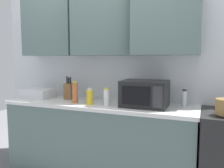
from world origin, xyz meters
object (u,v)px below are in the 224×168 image
object	(u,v)px
bottle_yellow_mustard	(90,97)
bottle_white_jar	(107,97)
dish_rack	(38,93)
bottle_spice_jar	(75,93)
bottle_clear_tall	(184,98)
microwave	(145,94)
knife_block	(69,91)

from	to	relation	value
bottle_yellow_mustard	bottle_white_jar	bearing A→B (deg)	-2.04
bottle_white_jar	dish_rack	bearing A→B (deg)	172.59
dish_rack	bottle_white_jar	world-z (taller)	bottle_white_jar
dish_rack	bottle_yellow_mustard	bearing A→B (deg)	-8.76
bottle_yellow_mustard	bottle_spice_jar	bearing A→B (deg)	178.35
bottle_clear_tall	bottle_yellow_mustard	world-z (taller)	bottle_clear_tall
microwave	bottle_yellow_mustard	bearing A→B (deg)	-169.14
bottle_white_jar	bottle_yellow_mustard	bearing A→B (deg)	177.96
microwave	bottle_spice_jar	distance (m)	0.80
bottle_yellow_mustard	knife_block	bearing A→B (deg)	152.43
bottle_clear_tall	bottle_white_jar	size ratio (longest dim) A/B	0.94
dish_rack	bottle_clear_tall	distance (m)	1.82
microwave	knife_block	bearing A→B (deg)	174.48
dish_rack	bottle_spice_jar	world-z (taller)	bottle_spice_jar
microwave	knife_block	world-z (taller)	knife_block
microwave	bottle_spice_jar	bearing A→B (deg)	-172.19
bottle_clear_tall	knife_block	bearing A→B (deg)	-177.79
knife_block	bottle_spice_jar	bearing A→B (deg)	-44.64
bottle_spice_jar	bottle_white_jar	size ratio (longest dim) A/B	1.30
knife_block	bottle_clear_tall	world-z (taller)	knife_block
dish_rack	bottle_white_jar	distance (m)	1.04
bottle_yellow_mustard	bottle_white_jar	size ratio (longest dim) A/B	0.93
bottle_clear_tall	bottle_spice_jar	bearing A→B (deg)	-167.68
microwave	bottle_clear_tall	world-z (taller)	microwave
microwave	bottle_yellow_mustard	distance (m)	0.61
bottle_clear_tall	dish_rack	bearing A→B (deg)	-175.65
dish_rack	bottle_yellow_mustard	size ratio (longest dim) A/B	2.07
microwave	bottle_white_jar	xyz separation A→B (m)	(-0.39, -0.12, -0.05)
dish_rack	microwave	bearing A→B (deg)	-0.50
knife_block	bottle_white_jar	distance (m)	0.65
bottle_spice_jar	bottle_white_jar	world-z (taller)	bottle_spice_jar
knife_block	bottle_spice_jar	world-z (taller)	knife_block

